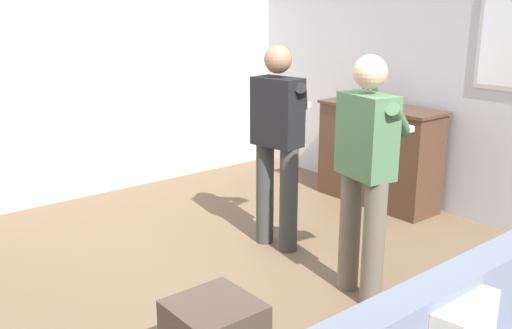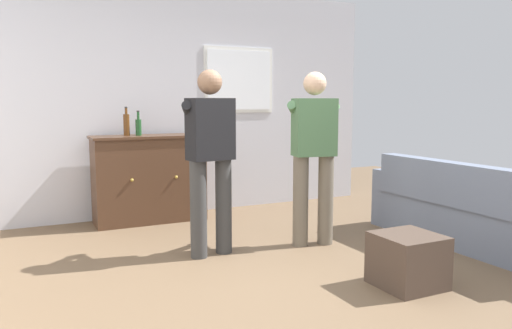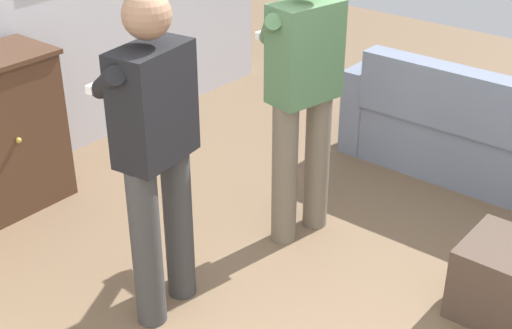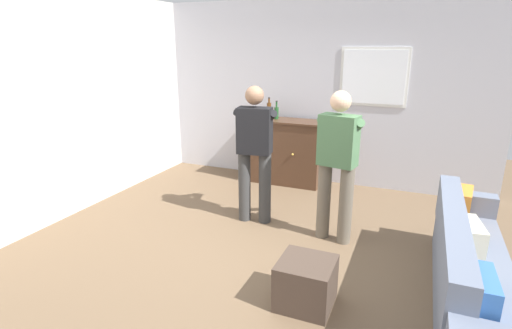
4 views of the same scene
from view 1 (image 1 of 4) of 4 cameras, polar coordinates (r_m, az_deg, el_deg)
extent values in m
plane|color=brown|center=(4.25, -2.86, -12.10)|extent=(10.40, 10.40, 0.00)
cube|color=silver|center=(5.78, 18.92, 9.08)|extent=(5.20, 0.12, 2.80)
cube|color=beige|center=(6.14, -18.21, 9.49)|extent=(0.12, 5.20, 2.80)
cube|color=slate|center=(2.74, 17.63, -14.75)|extent=(0.18, 2.13, 0.41)
cube|color=#472D1E|center=(5.94, 12.11, 0.81)|extent=(1.26, 0.44, 0.98)
cube|color=#472D1E|center=(5.83, 12.40, 5.63)|extent=(1.30, 0.48, 0.03)
sphere|color=#B79338|center=(5.91, 8.81, 1.39)|extent=(0.04, 0.04, 0.04)
sphere|color=#B79338|center=(5.60, 12.64, 0.39)|extent=(0.04, 0.04, 0.04)
cylinder|color=#593314|center=(5.98, 10.89, 7.29)|extent=(0.07, 0.07, 0.24)
cylinder|color=#593314|center=(5.96, 10.97, 8.77)|extent=(0.03, 0.03, 0.07)
cylinder|color=#262626|center=(5.96, 10.99, 9.17)|extent=(0.03, 0.03, 0.02)
cylinder|color=#1E4C23|center=(5.89, 11.75, 6.82)|extent=(0.07, 0.07, 0.18)
cylinder|color=#1E4C23|center=(5.88, 11.82, 8.11)|extent=(0.03, 0.03, 0.08)
cylinder|color=#262626|center=(5.87, 11.85, 8.60)|extent=(0.03, 0.03, 0.02)
cylinder|color=#383838|center=(4.84, 0.90, -2.89)|extent=(0.15, 0.15, 0.88)
cylinder|color=#383838|center=(4.68, 3.28, -3.58)|extent=(0.15, 0.15, 0.88)
cube|color=black|center=(4.57, 2.16, 5.27)|extent=(0.43, 0.27, 0.55)
sphere|color=#8C664C|center=(4.52, 2.21, 10.46)|extent=(0.22, 0.22, 0.22)
cylinder|color=black|center=(4.75, 2.37, 7.00)|extent=(0.28, 0.43, 0.29)
cylinder|color=black|center=(4.61, 4.57, 6.70)|extent=(0.37, 0.38, 0.29)
cube|color=white|center=(4.81, 4.65, 6.06)|extent=(0.15, 0.06, 0.04)
cylinder|color=#6B6051|center=(4.11, 9.36, -6.56)|extent=(0.15, 0.15, 0.88)
cylinder|color=#6B6051|center=(3.92, 11.66, -7.79)|extent=(0.15, 0.15, 0.88)
cube|color=#4C754C|center=(3.80, 11.01, 2.84)|extent=(0.44, 0.30, 0.55)
sphere|color=#D8AD8C|center=(3.73, 11.35, 9.07)|extent=(0.22, 0.22, 0.22)
cylinder|color=#4C754C|center=(3.96, 11.88, 4.94)|extent=(0.38, 0.36, 0.29)
cylinder|color=#4C754C|center=(3.79, 14.08, 4.33)|extent=(0.26, 0.43, 0.29)
cube|color=white|center=(4.00, 14.63, 3.62)|extent=(0.15, 0.07, 0.04)
camera|label=2|loc=(5.12, -52.51, 2.99)|focal=35.00mm
camera|label=3|loc=(5.46, -33.22, 18.07)|focal=50.00mm
camera|label=4|loc=(2.02, -80.11, 7.26)|focal=28.00mm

